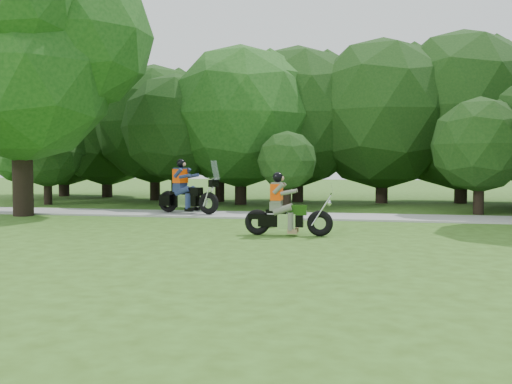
{
  "coord_description": "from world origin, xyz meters",
  "views": [
    {
      "loc": [
        1.18,
        -11.06,
        1.84
      ],
      "look_at": [
        -1.87,
        4.13,
        1.03
      ],
      "focal_mm": 40.0,
      "sensor_mm": 36.0,
      "label": 1
    }
  ],
  "objects": [
    {
      "name": "tree_line",
      "position": [
        -0.49,
        14.84,
        3.77
      ],
      "size": [
        40.13,
        12.38,
        7.78
      ],
      "color": "black",
      "rests_on": "ground"
    },
    {
      "name": "chopper_motorcycle",
      "position": [
        -0.93,
        3.03,
        0.59
      ],
      "size": [
        2.23,
        0.6,
        1.6
      ],
      "rotation": [
        0.0,
        0.0,
        0.01
      ],
      "color": "black",
      "rests_on": "ground"
    },
    {
      "name": "touring_motorcycle",
      "position": [
        -5.18,
        7.91,
        0.75
      ],
      "size": [
        2.44,
        1.26,
        1.9
      ],
      "rotation": [
        0.0,
        0.0,
        -0.3
      ],
      "color": "black",
      "rests_on": "walkway"
    },
    {
      "name": "big_tree_west",
      "position": [
        -10.54,
        6.85,
        5.76
      ],
      "size": [
        8.64,
        6.56,
        9.96
      ],
      "color": "black",
      "rests_on": "ground"
    },
    {
      "name": "ground",
      "position": [
        0.0,
        0.0,
        0.0
      ],
      "size": [
        100.0,
        100.0,
        0.0
      ],
      "primitive_type": "plane",
      "color": "#325017",
      "rests_on": "ground"
    },
    {
      "name": "walkway",
      "position": [
        0.0,
        8.0,
        0.03
      ],
      "size": [
        60.0,
        2.2,
        0.06
      ],
      "primitive_type": "cube",
      "color": "gray",
      "rests_on": "ground"
    }
  ]
}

